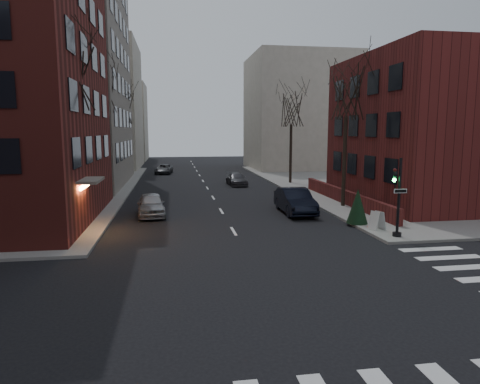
% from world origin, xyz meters
% --- Properties ---
extents(ground, '(160.00, 160.00, 0.00)m').
position_xyz_m(ground, '(0.00, 0.00, 0.00)').
color(ground, black).
rests_on(ground, ground).
extents(sidewalk_far_right, '(44.00, 44.00, 0.15)m').
position_xyz_m(sidewalk_far_right, '(29.00, 30.00, 0.07)').
color(sidewalk_far_right, gray).
rests_on(sidewalk_far_right, ground).
extents(building_left_tan, '(18.00, 18.00, 28.00)m').
position_xyz_m(building_left_tan, '(-17.00, 34.00, 14.00)').
color(building_left_tan, gray).
rests_on(building_left_tan, ground).
extents(building_right_brick, '(12.00, 14.00, 11.00)m').
position_xyz_m(building_right_brick, '(16.50, 19.00, 5.50)').
color(building_right_brick, '#5B1C1A').
rests_on(building_right_brick, ground).
extents(low_wall_right, '(0.35, 16.00, 1.00)m').
position_xyz_m(low_wall_right, '(9.30, 19.00, 0.65)').
color(low_wall_right, '#5B1C1A').
rests_on(low_wall_right, sidewalk_far_right).
extents(building_distant_la, '(14.00, 16.00, 18.00)m').
position_xyz_m(building_distant_la, '(-15.00, 55.00, 9.00)').
color(building_distant_la, beige).
rests_on(building_distant_la, ground).
extents(building_distant_ra, '(14.00, 14.00, 16.00)m').
position_xyz_m(building_distant_ra, '(15.00, 50.00, 8.00)').
color(building_distant_ra, beige).
rests_on(building_distant_ra, ground).
extents(building_distant_lb, '(10.00, 12.00, 14.00)m').
position_xyz_m(building_distant_lb, '(-13.00, 72.00, 7.00)').
color(building_distant_lb, beige).
rests_on(building_distant_lb, ground).
extents(traffic_signal, '(0.76, 0.44, 4.00)m').
position_xyz_m(traffic_signal, '(7.94, 8.99, 1.91)').
color(traffic_signal, black).
rests_on(traffic_signal, sidewalk_far_right).
extents(tree_left_a, '(4.18, 4.18, 10.26)m').
position_xyz_m(tree_left_a, '(-8.80, 14.00, 8.47)').
color(tree_left_a, '#2D231C').
rests_on(tree_left_a, sidewalk_far_left).
extents(tree_left_b, '(4.40, 4.40, 10.80)m').
position_xyz_m(tree_left_b, '(-8.80, 26.00, 8.91)').
color(tree_left_b, '#2D231C').
rests_on(tree_left_b, sidewalk_far_left).
extents(tree_left_c, '(3.96, 3.96, 9.72)m').
position_xyz_m(tree_left_c, '(-8.80, 40.00, 8.03)').
color(tree_left_c, '#2D231C').
rests_on(tree_left_c, sidewalk_far_left).
extents(tree_right_a, '(3.96, 3.96, 9.72)m').
position_xyz_m(tree_right_a, '(8.80, 18.00, 8.03)').
color(tree_right_a, '#2D231C').
rests_on(tree_right_a, sidewalk_far_right).
extents(tree_right_b, '(3.74, 3.74, 9.18)m').
position_xyz_m(tree_right_b, '(8.80, 32.00, 7.59)').
color(tree_right_b, '#2D231C').
rests_on(tree_right_b, sidewalk_far_right).
extents(streetlamp_near, '(0.36, 0.36, 6.28)m').
position_xyz_m(streetlamp_near, '(-8.20, 22.00, 4.24)').
color(streetlamp_near, black).
rests_on(streetlamp_near, sidewalk_far_left).
extents(streetlamp_far, '(0.36, 0.36, 6.28)m').
position_xyz_m(streetlamp_far, '(-8.20, 42.00, 4.24)').
color(streetlamp_far, black).
rests_on(streetlamp_far, sidewalk_far_left).
extents(parked_sedan, '(1.81, 5.11, 1.68)m').
position_xyz_m(parked_sedan, '(4.79, 16.48, 0.84)').
color(parked_sedan, black).
rests_on(parked_sedan, ground).
extents(car_lane_silver, '(2.05, 4.42, 1.46)m').
position_xyz_m(car_lane_silver, '(-4.68, 17.12, 0.73)').
color(car_lane_silver, '#97989C').
rests_on(car_lane_silver, ground).
extents(car_lane_gray, '(1.92, 4.31, 1.23)m').
position_xyz_m(car_lane_gray, '(3.12, 31.76, 0.61)').
color(car_lane_gray, '#403F44').
rests_on(car_lane_gray, ground).
extents(car_lane_far, '(2.41, 4.42, 1.18)m').
position_xyz_m(car_lane_far, '(-4.40, 44.76, 0.59)').
color(car_lane_far, '#3A3B3F').
rests_on(car_lane_far, ground).
extents(sandwich_board, '(0.64, 0.75, 1.02)m').
position_xyz_m(sandwich_board, '(7.70, 10.59, 0.66)').
color(sandwich_board, silver).
rests_on(sandwich_board, sidewalk_far_right).
extents(evergreen_shrub, '(1.25, 1.25, 2.03)m').
position_xyz_m(evergreen_shrub, '(7.30, 12.26, 1.16)').
color(evergreen_shrub, black).
rests_on(evergreen_shrub, sidewalk_far_right).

